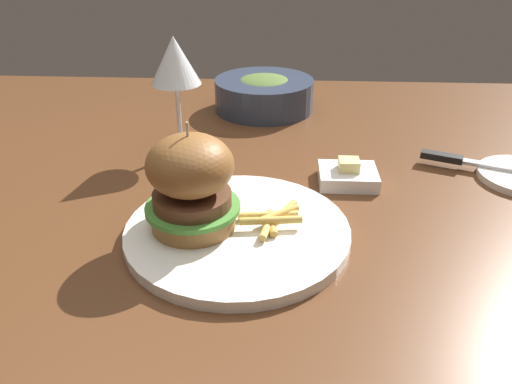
{
  "coord_description": "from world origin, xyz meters",
  "views": [
    {
      "loc": [
        -0.02,
        -0.66,
        1.07
      ],
      "look_at": [
        -0.05,
        -0.14,
        0.78
      ],
      "focal_mm": 35.0,
      "sensor_mm": 36.0,
      "label": 1
    }
  ],
  "objects_px": {
    "main_plate": "(238,231)",
    "table_knife": "(488,166)",
    "soup_bowl": "(264,93)",
    "wine_glass": "(175,65)",
    "burger_sandwich": "(191,183)",
    "butter_dish": "(348,175)"
  },
  "relations": [
    {
      "from": "soup_bowl",
      "to": "butter_dish",
      "type": "bearing_deg",
      "value": -66.57
    },
    {
      "from": "wine_glass",
      "to": "soup_bowl",
      "type": "bearing_deg",
      "value": 59.72
    },
    {
      "from": "main_plate",
      "to": "table_knife",
      "type": "relative_size",
      "value": 1.19
    },
    {
      "from": "main_plate",
      "to": "soup_bowl",
      "type": "bearing_deg",
      "value": 88.4
    },
    {
      "from": "main_plate",
      "to": "butter_dish",
      "type": "bearing_deg",
      "value": 45.26
    },
    {
      "from": "wine_glass",
      "to": "table_knife",
      "type": "relative_size",
      "value": 0.83
    },
    {
      "from": "burger_sandwich",
      "to": "soup_bowl",
      "type": "height_order",
      "value": "burger_sandwich"
    },
    {
      "from": "table_knife",
      "to": "butter_dish",
      "type": "relative_size",
      "value": 2.72
    },
    {
      "from": "burger_sandwich",
      "to": "table_knife",
      "type": "xyz_separation_m",
      "value": [
        0.4,
        0.18,
        -0.06
      ]
    },
    {
      "from": "soup_bowl",
      "to": "table_knife",
      "type": "bearing_deg",
      "value": -38.0
    },
    {
      "from": "burger_sandwich",
      "to": "wine_glass",
      "type": "height_order",
      "value": "wine_glass"
    },
    {
      "from": "main_plate",
      "to": "wine_glass",
      "type": "bearing_deg",
      "value": 115.16
    },
    {
      "from": "wine_glass",
      "to": "butter_dish",
      "type": "relative_size",
      "value": 2.25
    },
    {
      "from": "burger_sandwich",
      "to": "wine_glass",
      "type": "xyz_separation_m",
      "value": [
        -0.06,
        0.24,
        0.07
      ]
    },
    {
      "from": "wine_glass",
      "to": "soup_bowl",
      "type": "xyz_separation_m",
      "value": [
        0.12,
        0.21,
        -0.11
      ]
    },
    {
      "from": "burger_sandwich",
      "to": "main_plate",
      "type": "bearing_deg",
      "value": 0.46
    },
    {
      "from": "main_plate",
      "to": "burger_sandwich",
      "type": "xyz_separation_m",
      "value": [
        -0.05,
        -0.0,
        0.06
      ]
    },
    {
      "from": "wine_glass",
      "to": "butter_dish",
      "type": "height_order",
      "value": "wine_glass"
    },
    {
      "from": "table_knife",
      "to": "soup_bowl",
      "type": "height_order",
      "value": "soup_bowl"
    },
    {
      "from": "main_plate",
      "to": "soup_bowl",
      "type": "distance_m",
      "value": 0.45
    },
    {
      "from": "main_plate",
      "to": "wine_glass",
      "type": "relative_size",
      "value": 1.44
    },
    {
      "from": "burger_sandwich",
      "to": "table_knife",
      "type": "bearing_deg",
      "value": 24.65
    }
  ]
}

